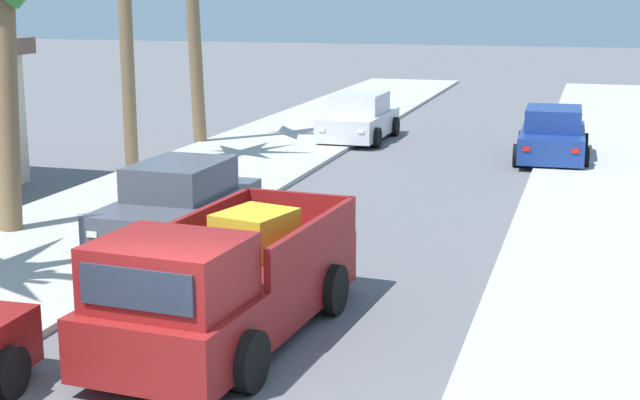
% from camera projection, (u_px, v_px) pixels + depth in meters
% --- Properties ---
extents(sidewalk_left, '(4.82, 60.00, 0.12)m').
position_uv_depth(sidewalk_left, '(183.00, 187.00, 22.60)').
color(sidewalk_left, '#B2AFA8').
rests_on(sidewalk_left, ground).
extents(sidewalk_right, '(4.82, 60.00, 0.12)m').
position_uv_depth(sidewalk_right, '(633.00, 216.00, 19.68)').
color(sidewalk_right, '#B2AFA8').
rests_on(sidewalk_right, ground).
extents(curb_left, '(0.16, 60.00, 0.10)m').
position_uv_depth(curb_left, '(221.00, 190.00, 22.32)').
color(curb_left, silver).
rests_on(curb_left, ground).
extents(curb_right, '(0.16, 60.00, 0.10)m').
position_uv_depth(curb_right, '(584.00, 213.00, 19.97)').
color(curb_right, silver).
rests_on(curb_right, ground).
extents(pickup_truck, '(2.49, 5.33, 1.80)m').
position_uv_depth(pickup_truck, '(224.00, 286.00, 12.51)').
color(pickup_truck, maroon).
rests_on(pickup_truck, ground).
extents(car_right_near, '(2.06, 4.28, 1.54)m').
position_uv_depth(car_right_near, '(359.00, 119.00, 30.11)').
color(car_right_near, silver).
rests_on(car_right_near, ground).
extents(car_left_mid, '(2.10, 4.29, 1.54)m').
position_uv_depth(car_left_mid, '(179.00, 205.00, 17.75)').
color(car_left_mid, '#474C56').
rests_on(car_left_mid, ground).
extents(car_right_mid, '(2.11, 4.30, 1.54)m').
position_uv_depth(car_right_mid, '(553.00, 136.00, 26.41)').
color(car_right_mid, navy).
rests_on(car_right_mid, ground).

